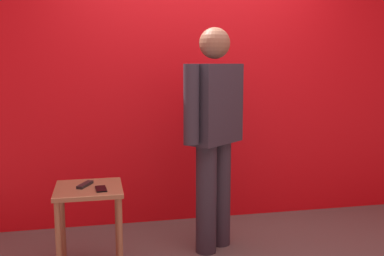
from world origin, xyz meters
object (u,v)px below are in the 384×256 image
(standing_person, at_px, (214,128))
(side_table, at_px, (89,204))
(cell_phone, at_px, (101,189))
(tv_remote, at_px, (85,185))

(standing_person, distance_m, side_table, 1.10)
(standing_person, xyz_separation_m, cell_phone, (-0.88, -0.34, -0.34))
(side_table, xyz_separation_m, tv_remote, (-0.02, 0.03, 0.13))
(cell_phone, bearing_deg, standing_person, 15.81)
(standing_person, bearing_deg, side_table, -165.15)
(standing_person, bearing_deg, tv_remote, -167.23)
(standing_person, relative_size, cell_phone, 12.14)
(cell_phone, height_order, tv_remote, tv_remote)
(standing_person, bearing_deg, cell_phone, -159.07)
(cell_phone, relative_size, tv_remote, 0.85)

